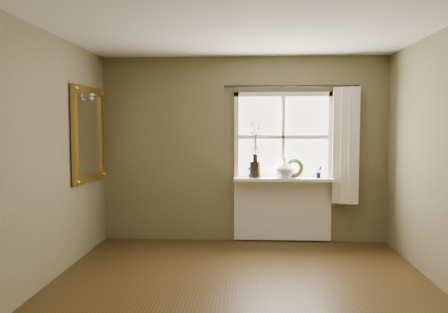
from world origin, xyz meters
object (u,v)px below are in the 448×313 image
dark_jug (255,169)px  gilt_mirror (89,134)px  wreath (294,170)px  cream_vase (284,168)px

dark_jug → gilt_mirror: 2.26m
wreath → gilt_mirror: (-2.67, -0.62, 0.50)m
dark_jug → cream_vase: bearing=0.0°
cream_vase → gilt_mirror: gilt_mirror is taller
dark_jug → gilt_mirror: (-2.13, -0.58, 0.49)m
cream_vase → wreath: (0.14, 0.04, -0.03)m
gilt_mirror → wreath: bearing=13.0°
dark_jug → gilt_mirror: bearing=-164.9°
dark_jug → wreath: (0.54, 0.04, -0.01)m
wreath → gilt_mirror: bearing=-146.2°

